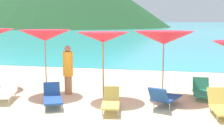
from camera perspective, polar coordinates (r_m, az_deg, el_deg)
ground_plane at (r=19.02m, az=3.93°, el=-0.92°), size 50.00×100.00×0.30m
ocean_water at (r=236.98m, az=11.97°, el=7.04°), size 650.00×440.00×0.02m
umbrella_3 at (r=11.94m, az=-12.20°, el=4.96°), size 2.10×2.10×2.39m
umbrella_4 at (r=10.90m, az=-1.65°, el=4.70°), size 1.89×1.89×2.34m
umbrella_5 at (r=11.39m, az=9.48°, el=4.58°), size 2.28×2.28×2.36m
lounge_chair_2 at (r=10.06m, az=9.59°, el=-6.18°), size 1.04×1.54×0.73m
lounge_chair_4 at (r=11.40m, az=-18.93°, el=-5.01°), size 1.03×1.69×0.63m
lounge_chair_6 at (r=9.55m, az=-0.20°, el=-6.96°), size 0.77×1.59×0.61m
lounge_chair_9 at (r=10.26m, az=-10.87°, el=-6.09°), size 1.12×1.52×0.67m
lounge_chair_10 at (r=11.54m, az=16.15°, el=-4.86°), size 0.65×1.35×0.65m
lounge_chair_11 at (r=9.68m, az=19.37°, el=-7.36°), size 0.77×1.61×0.68m
beachgoer_1 at (r=11.61m, az=-8.08°, el=-1.08°), size 0.37×0.37×1.82m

